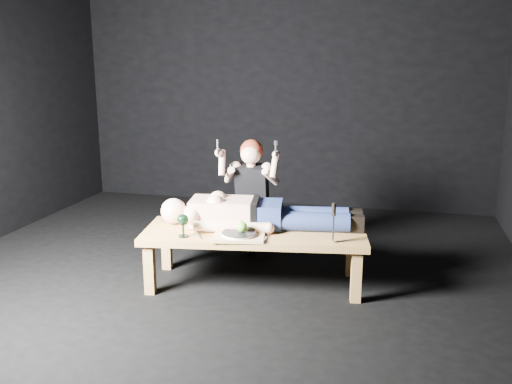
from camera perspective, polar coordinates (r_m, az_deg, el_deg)
ground at (r=4.66m, az=-3.50°, el=-8.72°), size 5.00×5.00×0.00m
back_wall at (r=6.74m, az=2.85°, el=11.30°), size 5.00×0.00×5.00m
table at (r=4.44m, az=-0.16°, el=-6.74°), size 1.82×0.91×0.45m
lying_man at (r=4.44m, az=0.68°, el=-1.90°), size 1.82×0.80×0.27m
kneeling_woman at (r=4.94m, az=-0.24°, el=-0.54°), size 0.63×0.70×1.12m
serving_tray at (r=4.19m, az=-1.76°, el=-4.59°), size 0.43×0.34×0.02m
plate at (r=4.18m, az=-1.77°, el=-4.32°), size 0.30×0.30×0.02m
apple at (r=4.17m, az=-1.44°, el=-3.63°), size 0.08×0.08×0.08m
goblet at (r=4.23m, az=-7.52°, el=-3.44°), size 0.10×0.10×0.18m
fork_flat at (r=4.27m, az=-5.88°, el=-4.45°), size 0.11×0.17×0.01m
knife_flat at (r=4.18m, az=1.00°, el=-4.76°), size 0.02×0.18×0.01m
spoon_flat at (r=4.27m, az=0.68°, el=-4.34°), size 0.15×0.14×0.01m
carving_knife at (r=4.09m, az=7.97°, el=-3.16°), size 0.04×0.05×0.30m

